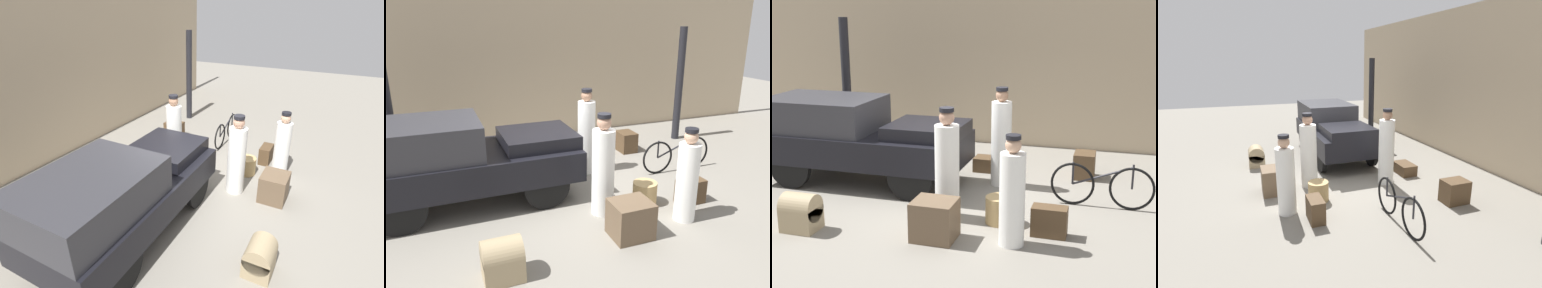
# 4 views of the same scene
# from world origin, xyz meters

# --- Properties ---
(ground_plane) EXTENTS (30.00, 30.00, 0.00)m
(ground_plane) POSITION_xyz_m (0.00, 0.00, 0.00)
(ground_plane) COLOR gray
(station_building_facade) EXTENTS (16.00, 0.15, 4.50)m
(station_building_facade) POSITION_xyz_m (0.00, 4.08, 2.25)
(station_building_facade) COLOR tan
(station_building_facade) RESTS_ON ground
(canopy_pillar_left) EXTENTS (0.20, 0.20, 3.07)m
(canopy_pillar_left) POSITION_xyz_m (-3.22, 2.30, 1.54)
(canopy_pillar_left) COLOR black
(canopy_pillar_left) RESTS_ON ground
(truck) EXTENTS (3.87, 1.66, 1.62)m
(truck) POSITION_xyz_m (-2.01, 0.40, 0.92)
(truck) COLOR black
(truck) RESTS_ON ground
(bicycle) EXTENTS (1.72, 0.04, 0.79)m
(bicycle) POSITION_xyz_m (2.60, 0.28, 0.38)
(bicycle) COLOR black
(bicycle) RESTS_ON ground
(wicker_basket) EXTENTS (0.44, 0.44, 0.43)m
(wicker_basket) POSITION_xyz_m (1.10, -0.86, 0.21)
(wicker_basket) COLOR tan
(wicker_basket) RESTS_ON ground
(porter_with_bicycle) EXTENTS (0.36, 0.36, 1.62)m
(porter_with_bicycle) POSITION_xyz_m (1.44, -1.59, 0.74)
(porter_with_bicycle) COLOR white
(porter_with_bicycle) RESTS_ON ground
(porter_standing_middle) EXTENTS (0.38, 0.38, 1.87)m
(porter_standing_middle) POSITION_xyz_m (0.70, 0.97, 0.86)
(porter_standing_middle) COLOR white
(porter_standing_middle) RESTS_ON ground
(conductor_in_dark_uniform) EXTENTS (0.39, 0.39, 1.80)m
(conductor_in_dark_uniform) POSITION_xyz_m (0.24, -0.87, 0.82)
(conductor_in_dark_uniform) COLOR white
(conductor_in_dark_uniform) RESTS_ON ground
(trunk_wicker_pale) EXTENTS (0.62, 0.55, 0.59)m
(trunk_wicker_pale) POSITION_xyz_m (0.32, -1.71, 0.30)
(trunk_wicker_pale) COLOR brown
(trunk_wicker_pale) RESTS_ON ground
(suitcase_small_leather) EXTENTS (0.40, 0.54, 0.50)m
(suitcase_small_leather) POSITION_xyz_m (2.20, 1.86, 0.25)
(suitcase_small_leather) COLOR #4C3823
(suitcase_small_leather) RESTS_ON ground
(trunk_large_brown) EXTENTS (0.52, 0.44, 0.59)m
(trunk_large_brown) POSITION_xyz_m (-1.73, -1.99, 0.28)
(trunk_large_brown) COLOR #9E8966
(trunk_large_brown) RESTS_ON ground
(suitcase_tan_flat) EXTENTS (0.52, 0.28, 0.45)m
(suitcase_tan_flat) POSITION_xyz_m (1.91, -1.13, 0.23)
(suitcase_tan_flat) COLOR #4C3823
(suitcase_tan_flat) RESTS_ON ground
(suitcase_black_upright) EXTENTS (0.64, 0.42, 0.29)m
(suitcase_black_upright) POSITION_xyz_m (0.30, 1.74, 0.14)
(suitcase_black_upright) COLOR #4C3823
(suitcase_black_upright) RESTS_ON ground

